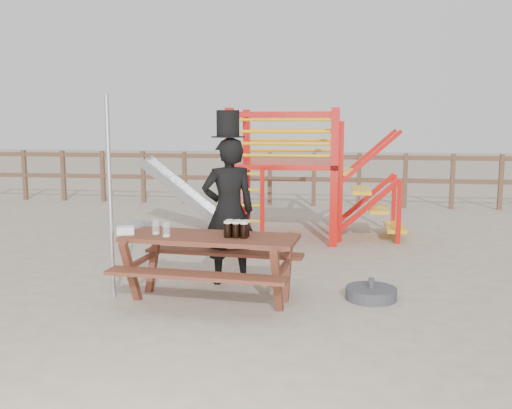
% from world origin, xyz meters
% --- Properties ---
extents(ground, '(60.00, 60.00, 0.00)m').
position_xyz_m(ground, '(0.00, 0.00, 0.00)').
color(ground, '#B5A58C').
rests_on(ground, ground).
extents(back_fence, '(15.09, 0.09, 1.20)m').
position_xyz_m(back_fence, '(0.00, 7.00, 0.74)').
color(back_fence, brown).
rests_on(back_fence, ground).
extents(playground_fort, '(4.71, 1.84, 2.10)m').
position_xyz_m(playground_fort, '(0.12, 3.58, 1.07)').
color(playground_fort, red).
rests_on(playground_fort, ground).
extents(picnic_table, '(1.92, 1.40, 0.71)m').
position_xyz_m(picnic_table, '(-0.25, -0.07, 0.45)').
color(picnic_table, brown).
rests_on(picnic_table, ground).
extents(man_with_hat, '(0.74, 0.62, 2.02)m').
position_xyz_m(man_with_hat, '(-0.19, 0.64, 0.91)').
color(man_with_hat, black).
rests_on(man_with_hat, ground).
extents(metal_pole, '(0.05, 0.05, 2.18)m').
position_xyz_m(metal_pole, '(-1.32, -0.11, 1.09)').
color(metal_pole, '#B2B2B7').
rests_on(metal_pole, ground).
extents(parasol_base, '(0.55, 0.55, 0.23)m').
position_xyz_m(parasol_base, '(1.45, 0.23, 0.06)').
color(parasol_base, '#3B3B41').
rests_on(parasol_base, ground).
extents(paper_bag, '(0.22, 0.19, 0.08)m').
position_xyz_m(paper_bag, '(-1.16, -0.12, 0.75)').
color(paper_bag, white).
rests_on(paper_bag, picnic_table).
extents(stout_pints, '(0.26, 0.18, 0.17)m').
position_xyz_m(stout_pints, '(0.04, -0.10, 0.79)').
color(stout_pints, black).
rests_on(stout_pints, picnic_table).
extents(empty_glasses, '(0.23, 0.20, 0.15)m').
position_xyz_m(empty_glasses, '(-0.76, -0.12, 0.77)').
color(empty_glasses, silver).
rests_on(empty_glasses, picnic_table).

